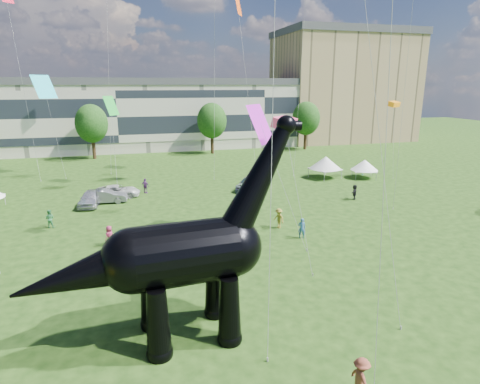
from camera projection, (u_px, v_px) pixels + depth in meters
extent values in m
plane|color=#16330C|center=(269.00, 326.00, 20.55)|extent=(220.00, 220.00, 0.00)
cube|color=beige|center=(118.00, 118.00, 74.62)|extent=(78.00, 11.00, 12.00)
cube|color=tan|center=(342.00, 89.00, 88.49)|extent=(28.00, 18.00, 22.00)
cylinder|color=#382314|center=(94.00, 149.00, 66.36)|extent=(0.56, 0.56, 3.20)
ellipsoid|color=#14380F|center=(91.00, 120.00, 65.13)|extent=(5.20, 5.20, 6.24)
cylinder|color=#382314|center=(212.00, 144.00, 71.52)|extent=(0.56, 0.56, 3.20)
ellipsoid|color=#14380F|center=(212.00, 118.00, 70.29)|extent=(5.20, 5.20, 6.24)
cylinder|color=#382314|center=(305.00, 141.00, 76.16)|extent=(0.56, 0.56, 3.20)
ellipsoid|color=#14380F|center=(306.00, 116.00, 74.93)|extent=(5.20, 5.20, 6.24)
cone|color=black|center=(158.00, 324.00, 17.82)|extent=(1.23, 1.23, 3.34)
sphere|color=black|center=(160.00, 352.00, 18.20)|extent=(1.23, 1.23, 1.23)
cone|color=black|center=(151.00, 297.00, 20.05)|extent=(1.23, 1.23, 3.34)
sphere|color=black|center=(153.00, 323.00, 20.43)|extent=(1.23, 1.23, 1.23)
cone|color=black|center=(229.00, 310.00, 18.90)|extent=(1.23, 1.23, 3.34)
sphere|color=black|center=(230.00, 337.00, 19.28)|extent=(1.23, 1.23, 1.23)
cone|color=black|center=(215.00, 286.00, 21.13)|extent=(1.23, 1.23, 3.34)
sphere|color=black|center=(215.00, 311.00, 21.51)|extent=(1.23, 1.23, 1.23)
cylinder|color=black|center=(185.00, 253.00, 18.74)|extent=(4.88, 3.33, 3.01)
sphere|color=black|center=(133.00, 260.00, 17.99)|extent=(3.01, 3.01, 3.01)
sphere|color=black|center=(232.00, 247.00, 19.50)|extent=(2.90, 2.90, 2.90)
cone|color=black|center=(259.00, 180.00, 19.10)|extent=(4.30, 1.97, 5.90)
sphere|color=black|center=(286.00, 125.00, 18.88)|extent=(0.94, 0.94, 0.94)
cylinder|color=black|center=(293.00, 126.00, 19.00)|extent=(0.81, 0.54, 0.49)
cone|color=black|center=(80.00, 276.00, 17.34)|extent=(6.04, 2.75, 3.27)
imported|color=silver|center=(91.00, 198.00, 40.79)|extent=(2.67, 4.88, 1.57)
imported|color=slate|center=(106.00, 196.00, 41.70)|extent=(4.39, 1.67, 1.43)
imported|color=silver|center=(117.00, 191.00, 43.84)|extent=(4.93, 2.50, 1.34)
imported|color=#595960|center=(250.00, 183.00, 47.10)|extent=(4.71, 5.39, 1.49)
cube|color=silver|center=(325.00, 169.00, 52.79)|extent=(4.01, 4.01, 0.13)
cone|color=silver|center=(325.00, 163.00, 52.57)|extent=(5.08, 5.08, 1.62)
cylinder|color=#999999|center=(324.00, 177.00, 50.94)|extent=(0.06, 0.06, 1.19)
cylinder|color=#999999|center=(342.00, 174.00, 52.46)|extent=(0.06, 0.06, 1.19)
cylinder|color=#999999|center=(309.00, 173.00, 53.44)|extent=(0.06, 0.06, 1.19)
cylinder|color=#999999|center=(325.00, 170.00, 54.96)|extent=(0.06, 0.06, 1.19)
cube|color=white|center=(364.00, 170.00, 52.78)|extent=(3.55, 3.55, 0.11)
cone|color=white|center=(365.00, 165.00, 52.59)|extent=(4.50, 4.50, 1.39)
cylinder|color=#999999|center=(356.00, 176.00, 51.77)|extent=(0.06, 0.06, 1.02)
cylinder|color=#999999|center=(376.00, 177.00, 51.57)|extent=(0.06, 0.06, 1.02)
cylinder|color=#999999|center=(352.00, 172.00, 54.26)|extent=(0.06, 0.06, 1.02)
cylinder|color=#999999|center=(371.00, 172.00, 54.06)|extent=(0.06, 0.06, 1.02)
cylinder|color=#999999|center=(5.00, 199.00, 41.19)|extent=(0.06, 0.06, 1.10)
imported|color=#6D3578|center=(145.00, 186.00, 45.40)|extent=(1.04, 0.94, 1.70)
imported|color=#36874D|center=(50.00, 219.00, 34.49)|extent=(0.89, 0.76, 1.60)
imported|color=#26598B|center=(302.00, 228.00, 32.11)|extent=(0.71, 0.59, 1.68)
imported|color=#327F70|center=(363.00, 168.00, 54.63)|extent=(0.73, 0.81, 1.85)
imported|color=olive|center=(279.00, 218.00, 34.35)|extent=(1.05, 1.29, 1.74)
imported|color=black|center=(355.00, 192.00, 42.92)|extent=(1.32, 1.49, 1.64)
imported|color=#9E274F|center=(110.00, 236.00, 30.53)|extent=(0.91, 0.93, 1.62)
imported|color=brown|center=(361.00, 379.00, 15.60)|extent=(0.80, 1.23, 1.79)
plane|color=#FF510D|center=(238.00, 2.00, 48.21)|extent=(2.03, 3.02, 3.04)
cube|color=#F14270|center=(284.00, 123.00, 27.83)|extent=(2.38, 2.38, 0.91)
plane|color=#B91BC0|center=(261.00, 124.00, 30.08)|extent=(3.22, 3.20, 2.87)
plane|color=#0DAFC3|center=(44.00, 87.00, 50.93)|extent=(3.82, 3.49, 2.91)
cube|color=orange|center=(394.00, 104.00, 52.60)|extent=(2.21, 1.86, 0.80)
plane|color=green|center=(111.00, 106.00, 46.29)|extent=(2.16, 2.36, 2.19)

